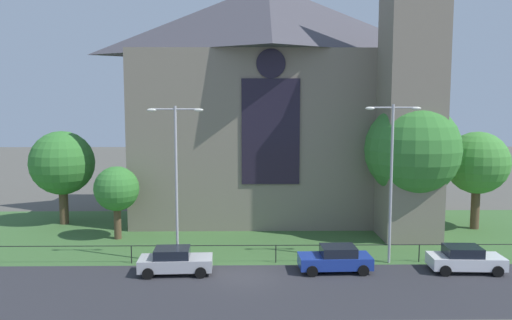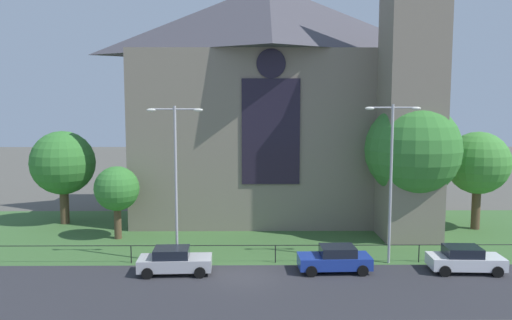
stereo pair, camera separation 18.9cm
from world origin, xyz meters
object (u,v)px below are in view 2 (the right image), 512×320
Objects in this scene: church_building at (277,99)px; streetlamp_near at (176,167)px; parked_car_silver at (174,261)px; streetlamp_far at (391,166)px; tree_left_near at (117,189)px; parked_car_white at (465,259)px; tree_right_far at (478,163)px; tree_right_near at (413,150)px; tree_left_far at (63,163)px; parked_car_blue at (335,259)px.

church_building is 2.69× the size of streetlamp_near.
streetlamp_far is at bearing 5.63° from parked_car_silver.
streetlamp_near reaches higher than tree_left_near.
parked_car_silver and parked_car_white have the same top height.
tree_right_near reaches higher than tree_right_far.
tree_left_far is 1.78× the size of parked_car_white.
parked_car_blue is at bearing -79.99° from church_building.
tree_left_far is 1.43× the size of tree_left_near.
tree_left_far is 0.79× the size of streetlamp_near.
tree_right_far is 23.84m from streetlamp_near.
church_building is at bearing 62.94° from streetlamp_near.
parked_car_blue is (-6.75, -7.44, -5.74)m from tree_right_near.
tree_right_near is 6.66m from streetlamp_far.
parked_car_white is (0.83, -7.60, -5.74)m from tree_right_near.
parked_car_white is at bearing -55.93° from church_building.
streetlamp_near is 5.58m from parked_car_silver.
streetlamp_near is 13.06m from streetlamp_far.
tree_left_near is at bearing -29.13° from parked_car_blue.
parked_car_white is at bearing -19.02° from tree_left_near.
tree_right_near is at bearing -0.17° from tree_left_near.
tree_right_far is at bearing -3.73° from tree_left_far.
church_building is 3.39× the size of tree_right_far.
church_building is 18.58m from tree_left_far.
streetlamp_far is 6.87m from parked_car_white.
streetlamp_near is at bearing -44.81° from tree_left_far.
parked_car_blue is (20.26, -12.31, -4.26)m from tree_left_far.
parked_car_white is at bearing -23.60° from streetlamp_far.
tree_right_far is at bearing 66.02° from parked_car_white.
tree_left_far is (-33.02, 2.15, -0.20)m from tree_right_far.
parked_car_silver is 1.00× the size of parked_car_white.
tree_left_near is 16.71m from parked_car_blue.
tree_left_far is 1.79× the size of parked_car_silver.
streetlamp_near is (5.18, -5.92, 2.36)m from tree_left_near.
church_building is 6.10× the size of parked_car_blue.
church_building is 2.62× the size of tree_right_near.
tree_left_far reaches higher than tree_left_near.
streetlamp_near is 0.99× the size of streetlamp_far.
church_building reaches higher than parked_car_silver.
church_building is at bearing 8.52° from tree_left_far.
tree_left_near reaches higher than parked_car_blue.
streetlamp_near is at bearing -158.90° from tree_right_far.
tree_left_near is (-27.41, -2.65, -1.55)m from tree_right_far.
tree_right_far is 0.79× the size of streetlamp_near.
tree_left_near is 8.22m from streetlamp_near.
church_building reaches higher than parked_car_blue.
tree_right_near is 2.33× the size of parked_car_blue.
tree_right_near is at bearing 61.70° from streetlamp_far.
parked_car_white is at bearing -116.67° from tree_right_far.
tree_right_far is 33.09m from tree_left_far.
tree_right_near is (27.01, -4.87, 1.48)m from tree_left_far.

